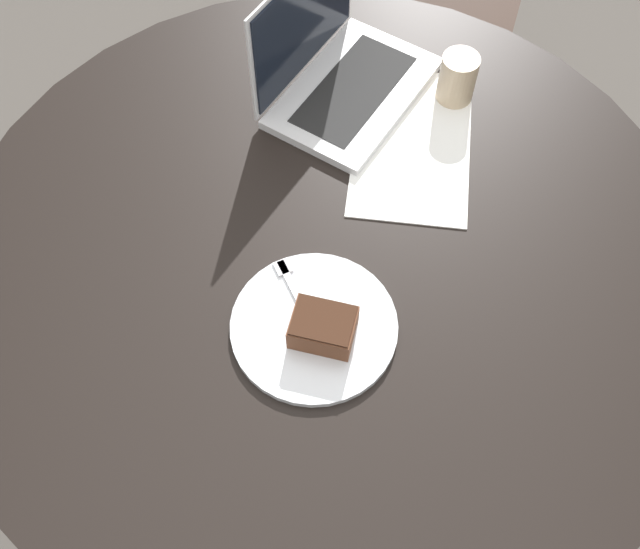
% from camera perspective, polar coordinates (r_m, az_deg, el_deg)
% --- Properties ---
extents(ground_plane, '(12.00, 12.00, 0.00)m').
position_cam_1_polar(ground_plane, '(1.94, 0.29, -9.71)').
color(ground_plane, '#4C4742').
extents(dining_table, '(1.30, 1.30, 0.74)m').
position_cam_1_polar(dining_table, '(1.36, 0.40, -0.36)').
color(dining_table, black).
rests_on(dining_table, ground_plane).
extents(chair, '(0.52, 0.52, 0.89)m').
position_cam_1_polar(chair, '(2.07, 6.37, 18.68)').
color(chair, black).
rests_on(chair, ground_plane).
extents(paper_document, '(0.38, 0.25, 0.00)m').
position_cam_1_polar(paper_document, '(1.42, 7.03, 9.96)').
color(paper_document, white).
rests_on(paper_document, dining_table).
extents(plate, '(0.27, 0.27, 0.01)m').
position_cam_1_polar(plate, '(1.19, -0.46, -3.98)').
color(plate, silver).
rests_on(plate, dining_table).
extents(cake_slice, '(0.09, 0.11, 0.05)m').
position_cam_1_polar(cake_slice, '(1.16, 0.05, -4.02)').
color(cake_slice, brown).
rests_on(cake_slice, plate).
extents(fork, '(0.16, 0.09, 0.00)m').
position_cam_1_polar(fork, '(1.21, -1.85, -1.43)').
color(fork, silver).
rests_on(fork, plate).
extents(coffee_glass, '(0.07, 0.07, 0.10)m').
position_cam_1_polar(coffee_glass, '(1.47, 10.43, 14.48)').
color(coffee_glass, '#C6AD89').
rests_on(coffee_glass, dining_table).
extents(laptop, '(0.40, 0.36, 0.25)m').
position_cam_1_polar(laptop, '(1.47, 1.48, 15.22)').
color(laptop, silver).
rests_on(laptop, dining_table).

